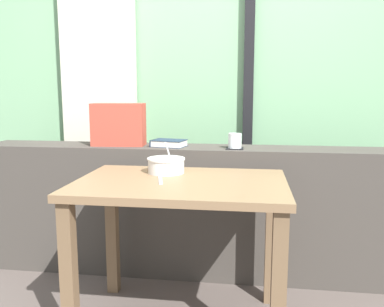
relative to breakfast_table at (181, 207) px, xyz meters
name	(u,v)px	position (x,y,z in m)	size (l,w,h in m)	color
outdoor_backdrop	(216,54)	(0.06, 1.19, 0.80)	(4.80, 0.08, 2.80)	#7AAD7F
curtain_left_panel	(99,75)	(-0.79, 1.09, 0.65)	(0.56, 0.06, 2.50)	beige
window_divider_post	(249,67)	(0.30, 1.12, 0.70)	(0.07, 0.05, 2.60)	black
dark_console_ledge	(207,211)	(0.06, 0.59, -0.20)	(2.80, 0.29, 0.80)	#423D38
breakfast_table	(181,207)	(0.00, 0.00, 0.00)	(0.98, 0.66, 0.73)	brown
coaster_square	(235,148)	(0.23, 0.54, 0.21)	(0.10, 0.10, 0.01)	black
juice_glass	(235,141)	(0.23, 0.54, 0.25)	(0.08, 0.08, 0.09)	white
closed_book	(169,143)	(-0.17, 0.59, 0.22)	(0.22, 0.18, 0.04)	#1E2D47
throw_pillow	(119,124)	(-0.49, 0.59, 0.33)	(0.32, 0.14, 0.26)	#B74233
soup_bowl	(166,165)	(-0.10, 0.17, 0.17)	(0.19, 0.19, 0.16)	silver
fork_utensil	(160,180)	(-0.10, -0.01, 0.13)	(0.02, 0.17, 0.01)	silver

